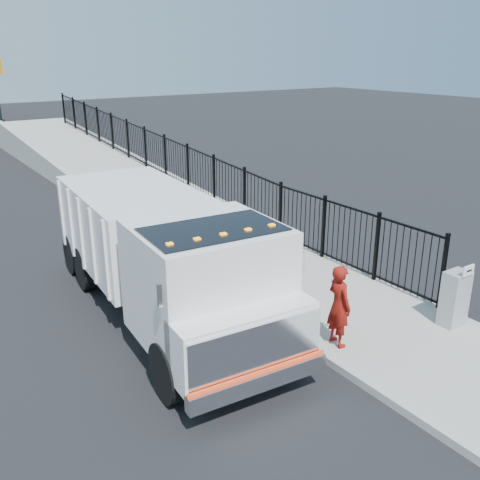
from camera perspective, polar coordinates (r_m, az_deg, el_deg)
ground at (r=12.39m, az=2.76°, el=-8.45°), size 120.00×120.00×0.00m
sidewalk at (r=12.30m, az=15.81°, el=-9.15°), size 3.55×12.00×0.12m
curb at (r=11.03m, az=9.15°, el=-12.02°), size 0.30×12.00×0.16m
ramp at (r=26.84m, az=-14.45°, el=6.42°), size 3.95×24.06×3.19m
iron_fence at (r=23.59m, az=-7.93°, el=7.34°), size 0.10×28.00×1.80m
truck at (r=11.94m, az=-8.09°, el=-1.25°), size 3.28×8.54×2.87m
worker at (r=10.98m, az=10.51°, el=-6.90°), size 0.49×0.68×1.72m
utility_cabinet at (r=12.53m, az=21.91°, el=-5.82°), size 0.55×0.40×1.25m
arrow_sign at (r=12.14m, az=23.18°, el=-3.01°), size 0.35×0.04×0.22m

